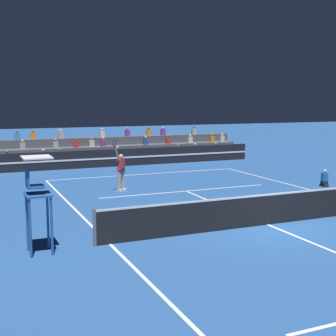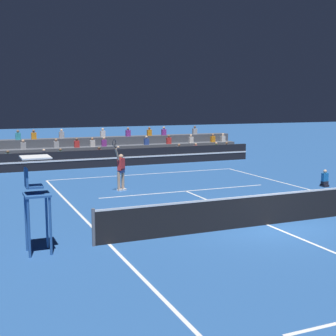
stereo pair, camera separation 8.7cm
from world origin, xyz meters
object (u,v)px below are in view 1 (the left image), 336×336
Objects in this scene: ball_kid_courtside at (324,180)px; tennis_player at (121,170)px; tennis_ball at (141,207)px; umpire_chair at (36,192)px.

tennis_player is at bearing 162.86° from ball_kid_courtside.
ball_kid_courtside is at bearing 4.84° from tennis_ball.
ball_kid_courtside is 9.87m from tennis_player.
umpire_chair reaches higher than tennis_ball.
ball_kid_courtside is at bearing 18.72° from umpire_chair.
tennis_ball is (-9.78, -0.83, -0.30)m from ball_kid_courtside.
tennis_ball is (-0.37, -3.73, -0.95)m from tennis_player.
tennis_player is 3.87m from tennis_ball.
umpire_chair reaches higher than ball_kid_courtside.
umpire_chair is 9.12m from tennis_player.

